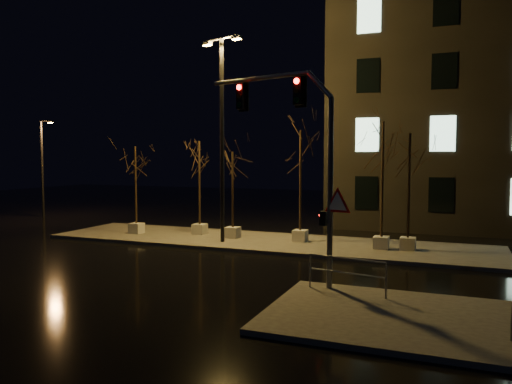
% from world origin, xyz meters
% --- Properties ---
extents(ground, '(90.00, 90.00, 0.00)m').
position_xyz_m(ground, '(0.00, 0.00, 0.00)').
color(ground, black).
rests_on(ground, ground).
extents(median, '(22.00, 5.00, 0.15)m').
position_xyz_m(median, '(0.00, 6.00, 0.07)').
color(median, '#403D39').
rests_on(median, ground).
extents(sidewalk_corner, '(7.00, 5.00, 0.15)m').
position_xyz_m(sidewalk_corner, '(7.50, -3.50, 0.07)').
color(sidewalk_corner, '#403D39').
rests_on(sidewalk_corner, ground).
extents(tree_0, '(1.80, 1.80, 4.78)m').
position_xyz_m(tree_0, '(-7.15, 5.59, 3.78)').
color(tree_0, '#AEAAA2').
rests_on(tree_0, median).
extents(tree_1, '(1.80, 1.80, 5.06)m').
position_xyz_m(tree_1, '(-3.84, 6.58, 3.99)').
color(tree_1, '#AEAAA2').
rests_on(tree_1, median).
extents(tree_2, '(1.80, 1.80, 4.48)m').
position_xyz_m(tree_2, '(-1.73, 6.18, 3.55)').
color(tree_2, '#AEAAA2').
rests_on(tree_2, median).
extents(tree_3, '(1.80, 1.80, 5.52)m').
position_xyz_m(tree_3, '(1.75, 6.44, 4.34)').
color(tree_3, '#AEAAA2').
rests_on(tree_3, median).
extents(tree_4, '(1.80, 1.80, 5.82)m').
position_xyz_m(tree_4, '(5.68, 5.91, 4.56)').
color(tree_4, '#AEAAA2').
rests_on(tree_4, median).
extents(tree_5, '(1.80, 1.80, 5.27)m').
position_xyz_m(tree_5, '(6.81, 6.08, 4.15)').
color(tree_5, '#AEAAA2').
rests_on(tree_5, median).
extents(traffic_signal_mast, '(5.39, 1.65, 6.82)m').
position_xyz_m(traffic_signal_mast, '(4.03, -1.20, 4.63)').
color(traffic_signal_mast, slate).
rests_on(traffic_signal_mast, sidewalk_corner).
extents(streetlight_main, '(2.38, 1.03, 9.72)m').
position_xyz_m(streetlight_main, '(-1.72, 4.94, 5.76)').
color(streetlight_main, black).
rests_on(streetlight_main, median).
extents(streetlight_far, '(1.33, 0.40, 6.80)m').
position_xyz_m(streetlight_far, '(-18.28, 10.34, 3.74)').
color(streetlight_far, black).
rests_on(streetlight_far, ground).
extents(guard_rail_a, '(2.45, 0.52, 1.08)m').
position_xyz_m(guard_rail_a, '(5.71, -1.89, 0.85)').
color(guard_rail_a, slate).
rests_on(guard_rail_a, sidewalk_corner).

